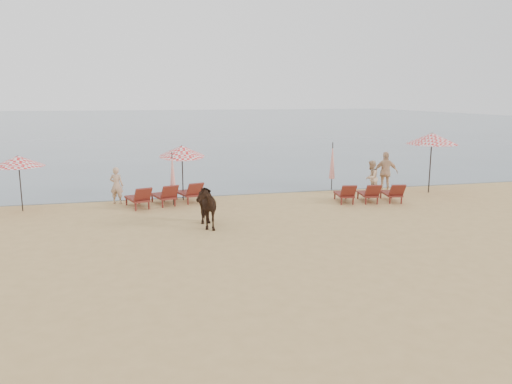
# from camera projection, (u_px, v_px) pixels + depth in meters

# --- Properties ---
(ground) EXTENTS (120.00, 120.00, 0.00)m
(ground) POSITION_uv_depth(u_px,v_px,m) (303.00, 268.00, 13.04)
(ground) COLOR tan
(ground) RESTS_ON ground
(sea) EXTENTS (160.00, 140.00, 0.06)m
(sea) POSITION_uv_depth(u_px,v_px,m) (154.00, 121.00, 89.21)
(sea) COLOR #51606B
(sea) RESTS_ON ground
(lounger_cluster_left) EXTENTS (3.22, 2.43, 0.63)m
(lounger_cluster_left) POSITION_uv_depth(u_px,v_px,m) (165.00, 195.00, 20.47)
(lounger_cluster_left) COLOR maroon
(lounger_cluster_left) RESTS_ON ground
(lounger_cluster_right) EXTENTS (2.88, 1.98, 0.59)m
(lounger_cluster_right) POSITION_uv_depth(u_px,v_px,m) (369.00, 193.00, 21.00)
(lounger_cluster_right) COLOR maroon
(lounger_cluster_right) RESTS_ON ground
(umbrella_open_left_a) EXTENTS (1.92, 1.92, 2.19)m
(umbrella_open_left_a) POSITION_uv_depth(u_px,v_px,m) (18.00, 161.00, 19.18)
(umbrella_open_left_a) COLOR black
(umbrella_open_left_a) RESTS_ON ground
(umbrella_open_left_b) EXTENTS (1.92, 1.96, 2.45)m
(umbrella_open_left_b) POSITION_uv_depth(u_px,v_px,m) (182.00, 151.00, 21.29)
(umbrella_open_left_b) COLOR black
(umbrella_open_left_b) RESTS_ON ground
(umbrella_open_right) EXTENTS (2.29, 2.29, 2.79)m
(umbrella_open_right) POSITION_uv_depth(u_px,v_px,m) (432.00, 139.00, 22.80)
(umbrella_open_right) COLOR black
(umbrella_open_right) RESTS_ON ground
(umbrella_closed_left) EXTENTS (0.27, 0.27, 2.19)m
(umbrella_closed_left) POSITION_uv_depth(u_px,v_px,m) (173.00, 173.00, 20.39)
(umbrella_closed_left) COLOR black
(umbrella_closed_left) RESTS_ON ground
(umbrella_closed_right) EXTENTS (0.28, 0.28, 2.29)m
(umbrella_closed_right) POSITION_uv_depth(u_px,v_px,m) (332.00, 161.00, 23.62)
(umbrella_closed_right) COLOR black
(umbrella_closed_right) RESTS_ON ground
(cow) EXTENTS (0.98, 1.89, 1.55)m
(cow) POSITION_uv_depth(u_px,v_px,m) (203.00, 205.00, 17.02)
(cow) COLOR black
(cow) RESTS_ON ground
(beachgoer_left) EXTENTS (0.65, 0.53, 1.55)m
(beachgoer_left) POSITION_uv_depth(u_px,v_px,m) (117.00, 185.00, 20.75)
(beachgoer_left) COLOR tan
(beachgoer_left) RESTS_ON ground
(beachgoer_right_a) EXTENTS (0.97, 0.96, 1.58)m
(beachgoer_right_a) POSITION_uv_depth(u_px,v_px,m) (371.00, 178.00, 22.56)
(beachgoer_right_a) COLOR #D3AC84
(beachgoer_right_a) RESTS_ON ground
(beachgoer_right_b) EXTENTS (1.20, 0.72, 1.92)m
(beachgoer_right_b) POSITION_uv_depth(u_px,v_px,m) (386.00, 172.00, 23.00)
(beachgoer_right_b) COLOR #DDB28A
(beachgoer_right_b) RESTS_ON ground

